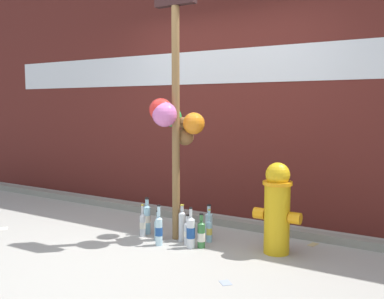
% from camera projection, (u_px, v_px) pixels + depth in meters
% --- Properties ---
extents(ground_plane, '(14.00, 14.00, 0.00)m').
position_uv_depth(ground_plane, '(143.00, 251.00, 4.10)').
color(ground_plane, '#9E9B93').
extents(building_wall, '(10.00, 0.21, 3.29)m').
position_uv_depth(building_wall, '(228.00, 80.00, 5.36)').
color(building_wall, '#561E19').
rests_on(building_wall, ground_plane).
extents(curb_strip, '(8.00, 0.12, 0.08)m').
position_uv_depth(curb_strip, '(207.00, 219.00, 5.08)').
color(curb_strip, gray).
rests_on(curb_strip, ground_plane).
extents(memorial_post, '(0.52, 0.49, 2.65)m').
position_uv_depth(memorial_post, '(174.00, 97.00, 4.34)').
color(memorial_post, olive).
rests_on(memorial_post, ground_plane).
extents(fire_hydrant, '(0.44, 0.27, 0.83)m').
position_uv_depth(fire_hydrant, '(277.00, 208.00, 4.00)').
color(fire_hydrant, gold).
rests_on(fire_hydrant, ground_plane).
extents(bottle_0, '(0.08, 0.08, 0.39)m').
position_uv_depth(bottle_0, '(191.00, 232.00, 4.17)').
color(bottle_0, silver).
rests_on(bottle_0, ground_plane).
extents(bottle_1, '(0.07, 0.07, 0.37)m').
position_uv_depth(bottle_1, '(182.00, 225.00, 4.38)').
color(bottle_1, silver).
rests_on(bottle_1, ground_plane).
extents(bottle_2, '(0.06, 0.06, 0.33)m').
position_uv_depth(bottle_2, '(143.00, 224.00, 4.54)').
color(bottle_2, silver).
rests_on(bottle_2, ground_plane).
extents(bottle_3, '(0.07, 0.07, 0.40)m').
position_uv_depth(bottle_3, '(159.00, 230.00, 4.24)').
color(bottle_3, '#B2DBEA').
rests_on(bottle_3, ground_plane).
extents(bottle_4, '(0.07, 0.07, 0.33)m').
position_uv_depth(bottle_4, '(201.00, 234.00, 4.18)').
color(bottle_4, '#337038').
rests_on(bottle_4, ground_plane).
extents(bottle_5, '(0.07, 0.07, 0.30)m').
position_uv_depth(bottle_5, '(187.00, 232.00, 4.27)').
color(bottle_5, silver).
rests_on(bottle_5, ground_plane).
extents(bottle_6, '(0.06, 0.06, 0.33)m').
position_uv_depth(bottle_6, '(209.00, 230.00, 4.35)').
color(bottle_6, '#93CCE0').
rests_on(bottle_6, ground_plane).
extents(bottle_7, '(0.06, 0.06, 0.36)m').
position_uv_depth(bottle_7, '(147.00, 217.00, 4.75)').
color(bottle_7, silver).
rests_on(bottle_7, ground_plane).
extents(bottle_8, '(0.07, 0.07, 0.34)m').
position_uv_depth(bottle_8, '(209.00, 224.00, 4.49)').
color(bottle_8, '#B2DBEA').
rests_on(bottle_8, ground_plane).
extents(bottle_9, '(0.08, 0.08, 0.30)m').
position_uv_depth(bottle_9, '(158.00, 228.00, 4.41)').
color(bottle_9, '#93CCE0').
rests_on(bottle_9, ground_plane).
extents(bottle_10, '(0.07, 0.07, 0.38)m').
position_uv_depth(bottle_10, '(147.00, 218.00, 4.62)').
color(bottle_10, '#93CCE0').
rests_on(bottle_10, ground_plane).
extents(litter_0, '(0.13, 0.12, 0.01)m').
position_uv_depth(litter_0, '(225.00, 283.00, 3.35)').
color(litter_0, '#8C99B2').
rests_on(litter_0, ground_plane).
extents(litter_1, '(0.15, 0.14, 0.01)m').
position_uv_depth(litter_1, '(4.00, 228.00, 4.83)').
color(litter_1, silver).
rests_on(litter_1, ground_plane).
extents(litter_2, '(0.09, 0.13, 0.01)m').
position_uv_depth(litter_2, '(313.00, 244.00, 4.27)').
color(litter_2, tan).
rests_on(litter_2, ground_plane).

